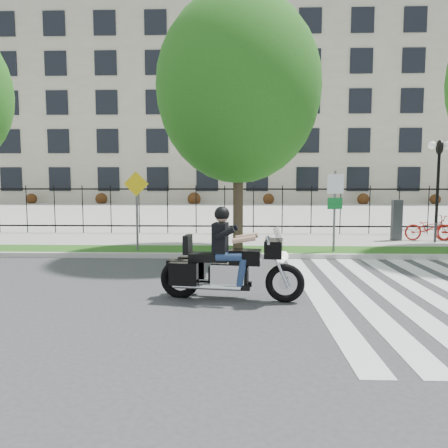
{
  "coord_description": "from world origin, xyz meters",
  "views": [
    {
      "loc": [
        0.53,
        -8.98,
        2.35
      ],
      "look_at": [
        0.16,
        3.0,
        1.16
      ],
      "focal_mm": 35.0,
      "sensor_mm": 36.0,
      "label": 1
    }
  ],
  "objects": [
    {
      "name": "ground",
      "position": [
        0.0,
        0.0,
        0.0
      ],
      "size": [
        120.0,
        120.0,
        0.0
      ],
      "primitive_type": "plane",
      "color": "#333336",
      "rests_on": "ground"
    },
    {
      "name": "curb",
      "position": [
        0.0,
        4.1,
        0.07
      ],
      "size": [
        60.0,
        0.2,
        0.15
      ],
      "primitive_type": "cube",
      "color": "#B0AEA5",
      "rests_on": "ground"
    },
    {
      "name": "grass_verge",
      "position": [
        0.0,
        4.95,
        0.07
      ],
      "size": [
        60.0,
        1.5,
        0.15
      ],
      "primitive_type": "cube",
      "color": "#1C4B12",
      "rests_on": "ground"
    },
    {
      "name": "sidewalk",
      "position": [
        0.0,
        7.45,
        0.07
      ],
      "size": [
        60.0,
        3.5,
        0.15
      ],
      "primitive_type": "cube",
      "color": "#B1ADA5",
      "rests_on": "ground"
    },
    {
      "name": "plaza",
      "position": [
        0.0,
        25.0,
        0.05
      ],
      "size": [
        80.0,
        34.0,
        0.1
      ],
      "primitive_type": "cube",
      "color": "#B1ADA5",
      "rests_on": "ground"
    },
    {
      "name": "crosswalk_stripes",
      "position": [
        4.83,
        0.0,
        0.01
      ],
      "size": [
        5.7,
        8.0,
        0.01
      ],
      "primitive_type": null,
      "color": "silver",
      "rests_on": "ground"
    },
    {
      "name": "iron_fence",
      "position": [
        0.0,
        9.2,
        1.15
      ],
      "size": [
        30.0,
        0.06,
        2.0
      ],
      "primitive_type": null,
      "color": "black",
      "rests_on": "sidewalk"
    },
    {
      "name": "office_building",
      "position": [
        0.0,
        44.92,
        9.97
      ],
      "size": [
        60.0,
        21.9,
        20.15
      ],
      "color": "#A89F88",
      "rests_on": "ground"
    },
    {
      "name": "lamp_post_right",
      "position": [
        10.0,
        12.0,
        3.21
      ],
      "size": [
        1.06,
        0.7,
        4.25
      ],
      "color": "black",
      "rests_on": "ground"
    },
    {
      "name": "street_tree_1",
      "position": [
        0.55,
        4.95,
        5.2
      ],
      "size": [
        5.12,
        5.12,
        8.01
      ],
      "color": "#33261C",
      "rests_on": "grass_verge"
    },
    {
      "name": "sign_pole_regulatory",
      "position": [
        3.54,
        4.58,
        1.74
      ],
      "size": [
        0.5,
        0.09,
        2.5
      ],
      "color": "#59595B",
      "rests_on": "grass_verge"
    },
    {
      "name": "sign_pole_warning",
      "position": [
        -2.63,
        4.58,
        1.74
      ],
      "size": [
        0.78,
        0.09,
        2.49
      ],
      "color": "#59595B",
      "rests_on": "grass_verge"
    },
    {
      "name": "motorcycle_rider",
      "position": [
        0.39,
        -0.52,
        0.74
      ],
      "size": [
        2.88,
        1.03,
        2.23
      ],
      "color": "black",
      "rests_on": "ground"
    }
  ]
}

